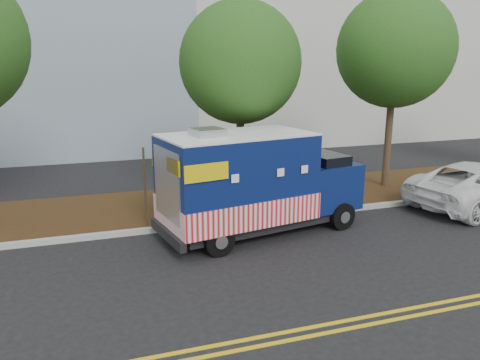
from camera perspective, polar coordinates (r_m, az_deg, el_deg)
name	(u,v)px	position (r m, az deg, el deg)	size (l,w,h in m)	color
ground	(231,242)	(12.68, -1.12, -7.58)	(120.00, 120.00, 0.00)	black
curb	(217,223)	(13.91, -2.82, -5.26)	(120.00, 0.18, 0.15)	#9E9E99
mulch_strip	(200,203)	(15.85, -4.85, -2.85)	(120.00, 4.00, 0.15)	#321F0E
centerline_near	(303,329)	(8.96, 7.68, -17.55)	(120.00, 0.10, 0.01)	gold
centerline_far	(309,336)	(8.77, 8.43, -18.34)	(120.00, 0.10, 0.01)	gold
tree_b	(240,63)	(15.32, 0.04, 14.08)	(3.90, 3.90, 6.64)	#38281C
tree_c	(395,50)	(18.10, 18.39, 14.84)	(4.14, 4.14, 7.21)	#38281C
sign_post	(145,189)	(13.56, -11.49, -1.08)	(0.06, 0.06, 2.40)	#473828
food_truck	(253,186)	(12.92, 1.61, -0.68)	(6.11, 3.18, 3.07)	black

